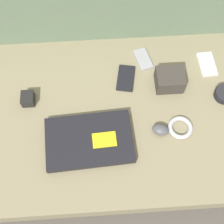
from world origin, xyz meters
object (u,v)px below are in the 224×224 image
at_px(phone_small, 207,64).
at_px(camera_pouch, 170,80).
at_px(charger_brick, 28,99).
at_px(laptop, 89,140).
at_px(computer_mouse, 161,130).
at_px(phone_black, 126,78).
at_px(phone_silver, 143,59).

relative_size(phone_small, camera_pouch, 1.08).
bearing_deg(charger_brick, laptop, -38.47).
relative_size(laptop, computer_mouse, 4.40).
distance_m(phone_black, charger_brick, 0.41).
distance_m(phone_silver, charger_brick, 0.52).
xyz_separation_m(laptop, computer_mouse, (0.28, 0.03, 0.00)).
xyz_separation_m(phone_small, charger_brick, (-0.76, -0.13, 0.02)).
height_order(laptop, computer_mouse, computer_mouse).
height_order(phone_small, charger_brick, charger_brick).
xyz_separation_m(computer_mouse, camera_pouch, (0.06, 0.21, 0.02)).
bearing_deg(charger_brick, phone_small, 9.63).
relative_size(camera_pouch, charger_brick, 1.95).
height_order(computer_mouse, charger_brick, charger_brick).
distance_m(laptop, phone_silver, 0.44).
xyz_separation_m(camera_pouch, charger_brick, (-0.58, -0.04, -0.01)).
bearing_deg(camera_pouch, computer_mouse, -106.60).
bearing_deg(phone_small, computer_mouse, -132.68).
height_order(computer_mouse, phone_small, computer_mouse).
bearing_deg(laptop, phone_black, 55.92).
bearing_deg(laptop, camera_pouch, 31.40).
bearing_deg(phone_black, charger_brick, -157.81).
height_order(phone_black, camera_pouch, camera_pouch).
height_order(computer_mouse, camera_pouch, camera_pouch).
bearing_deg(camera_pouch, phone_small, 25.53).
bearing_deg(camera_pouch, laptop, -145.39).
height_order(camera_pouch, charger_brick, camera_pouch).
distance_m(phone_silver, phone_small, 0.28).
bearing_deg(computer_mouse, camera_pouch, 93.19).
relative_size(laptop, charger_brick, 5.85).
relative_size(laptop, phone_small, 2.76).
xyz_separation_m(phone_black, charger_brick, (-0.40, -0.08, 0.02)).
relative_size(phone_silver, phone_small, 0.96).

